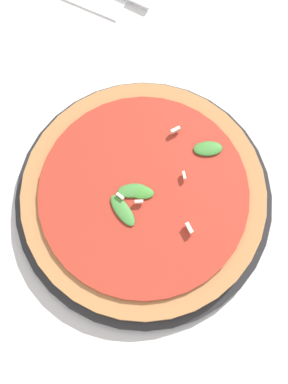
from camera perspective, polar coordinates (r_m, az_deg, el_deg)
The scene contains 2 objects.
ground_plane at distance 0.67m, azimuth -2.67°, elevation -0.52°, with size 6.00×6.00×0.00m, color silver.
pizza_arugula_main at distance 0.65m, azimuth 0.00°, elevation -0.32°, with size 0.32×0.32×0.05m.
Camera 1 is at (-0.06, 0.17, 0.64)m, focal length 50.00 mm.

